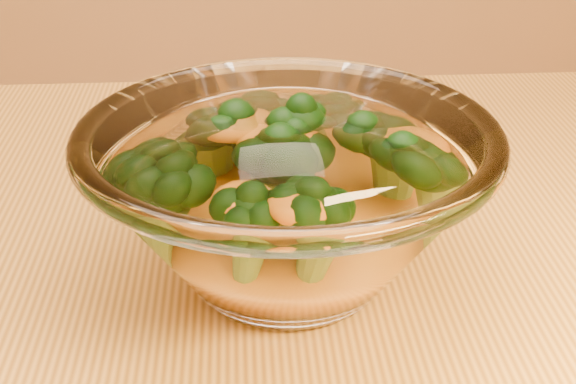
{
  "coord_description": "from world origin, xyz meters",
  "views": [
    {
      "loc": [
        -0.13,
        -0.35,
        1.02
      ],
      "look_at": [
        -0.11,
        0.05,
        0.81
      ],
      "focal_mm": 50.0,
      "sensor_mm": 36.0,
      "label": 1
    }
  ],
  "objects": [
    {
      "name": "cheese_sauce",
      "position": [
        -0.11,
        0.05,
        0.78
      ],
      "size": [
        0.12,
        0.12,
        0.03
      ],
      "primitive_type": "ellipsoid",
      "color": "orange",
      "rests_on": "glass_bowl"
    },
    {
      "name": "broccoli_heap",
      "position": [
        -0.11,
        0.06,
        0.82
      ],
      "size": [
        0.18,
        0.15,
        0.07
      ],
      "color": "black",
      "rests_on": "cheese_sauce"
    },
    {
      "name": "glass_bowl",
      "position": [
        -0.11,
        0.05,
        0.81
      ],
      "size": [
        0.24,
        0.24,
        0.11
      ],
      "color": "white",
      "rests_on": "table"
    }
  ]
}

